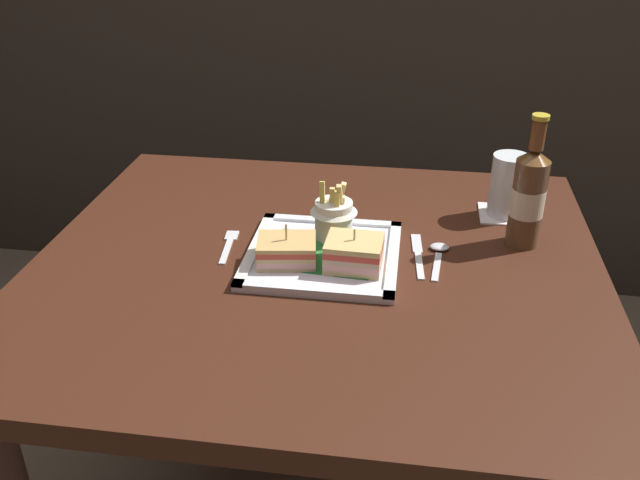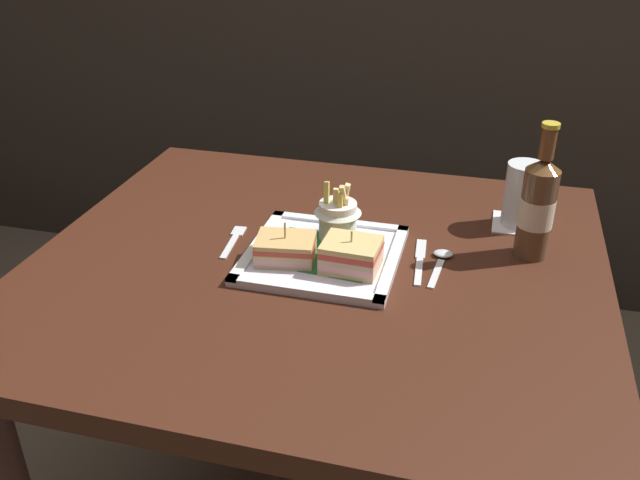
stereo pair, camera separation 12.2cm
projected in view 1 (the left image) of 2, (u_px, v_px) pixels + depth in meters
name	position (u px, v px, depth m)	size (l,w,h in m)	color
dining_table	(317.00, 318.00, 1.30)	(1.03, 0.93, 0.74)	#3C1C10
square_plate	(323.00, 255.00, 1.24)	(0.27, 0.27, 0.02)	white
sandwich_half_left	(287.00, 251.00, 1.20)	(0.11, 0.09, 0.07)	tan
sandwich_half_right	(354.00, 253.00, 1.19)	(0.10, 0.09, 0.07)	tan
fries_cup	(334.00, 213.00, 1.27)	(0.09, 0.09, 0.12)	silver
beer_bottle	(528.00, 196.00, 1.25)	(0.06, 0.06, 0.25)	brown
drink_coaster	(504.00, 214.00, 1.40)	(0.10, 0.10, 0.00)	silver
water_glass	(507.00, 189.00, 1.37)	(0.07, 0.07, 0.13)	silver
fork	(229.00, 245.00, 1.29)	(0.03, 0.13, 0.00)	silver
knife	(418.00, 254.00, 1.26)	(0.03, 0.17, 0.00)	silver
spoon	(439.00, 252.00, 1.25)	(0.03, 0.13, 0.01)	silver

